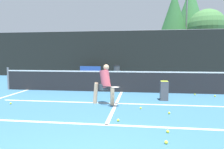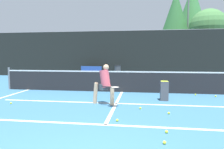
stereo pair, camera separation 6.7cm
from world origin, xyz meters
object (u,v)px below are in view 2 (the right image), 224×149
courtside_bench (91,72)px  parked_car (171,68)px  player_practicing (105,83)px  ball_hopper (164,90)px  trash_bin (118,72)px

courtside_bench → parked_car: bearing=39.6°
player_practicing → ball_hopper: bearing=39.6°
player_practicing → ball_hopper: (2.04, 0.91, -0.35)m
trash_bin → player_practicing: bearing=-86.8°
player_practicing → parked_car: (3.90, 11.84, -0.12)m
trash_bin → courtside_bench: bearing=175.6°
trash_bin → parked_car: parked_car is taller
ball_hopper → parked_car: size_ratio=0.18×
trash_bin → ball_hopper: bearing=-70.3°
courtside_bench → ball_hopper: bearing=-49.1°
player_practicing → ball_hopper: 2.26m
ball_hopper → courtside_bench: bearing=122.6°
player_practicing → courtside_bench: 8.34m
player_practicing → courtside_bench: (-2.47, 7.96, -0.25)m
courtside_bench → parked_car: size_ratio=0.42×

